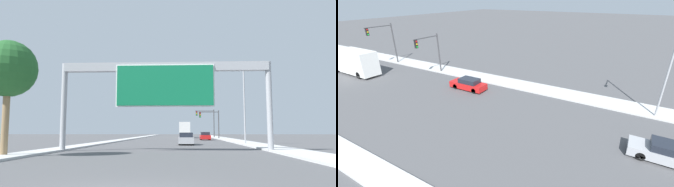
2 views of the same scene
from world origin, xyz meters
The scene contains 7 objects.
sidewalk_right centered at (9.50, 60.00, 0.07)m, with size 3.00×120.00×0.15m.
car_near_right centered at (5.25, 50.16, 0.66)m, with size 1.70×4.53×1.40m.
car_mid_center centered at (1.75, 30.24, 0.67)m, with size 1.71×4.60×1.40m.
truck_box_primary centered at (1.75, 67.92, 1.80)m, with size 2.42×8.82×3.55m.
traffic_light_near_intersection centered at (7.15, 58.00, 3.83)m, with size 4.11×0.32×5.67m.
traffic_light_mid_block centered at (7.15, 68.00, 4.36)m, with size 4.39×0.32×6.49m.
street_lamp_right centered at (8.32, 30.62, 5.54)m, with size 2.53×0.28×9.50m.
Camera 2 is at (-14.46, 33.55, 10.52)m, focal length 24.00 mm.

